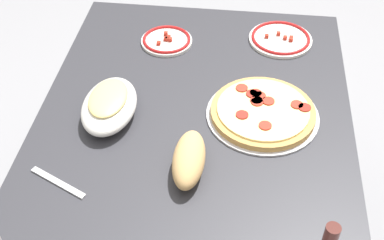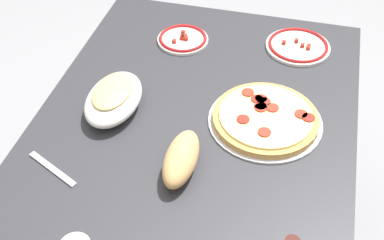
{
  "view_description": "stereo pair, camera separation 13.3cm",
  "coord_description": "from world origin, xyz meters",
  "px_view_note": "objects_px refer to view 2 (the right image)",
  "views": [
    {
      "loc": [
        1.01,
        0.12,
        1.72
      ],
      "look_at": [
        0.0,
        0.0,
        0.76
      ],
      "focal_mm": 48.18,
      "sensor_mm": 36.0,
      "label": 1
    },
    {
      "loc": [
        0.99,
        0.25,
        1.72
      ],
      "look_at": [
        0.0,
        0.0,
        0.76
      ],
      "focal_mm": 48.18,
      "sensor_mm": 36.0,
      "label": 2
    }
  ],
  "objects_px": {
    "dining_table": "(192,157)",
    "side_plate_far": "(298,46)",
    "bread_loaf": "(181,159)",
    "baked_pasta_dish": "(113,97)",
    "side_plate_near": "(183,39)",
    "pepperoni_pizza": "(265,118)"
  },
  "relations": [
    {
      "from": "bread_loaf",
      "to": "baked_pasta_dish",
      "type": "bearing_deg",
      "value": -125.49
    },
    {
      "from": "dining_table",
      "to": "side_plate_far",
      "type": "bearing_deg",
      "value": 151.66
    },
    {
      "from": "baked_pasta_dish",
      "to": "bread_loaf",
      "type": "bearing_deg",
      "value": 54.51
    },
    {
      "from": "pepperoni_pizza",
      "to": "baked_pasta_dish",
      "type": "distance_m",
      "value": 0.43
    },
    {
      "from": "side_plate_near",
      "to": "side_plate_far",
      "type": "distance_m",
      "value": 0.38
    },
    {
      "from": "dining_table",
      "to": "bread_loaf",
      "type": "bearing_deg",
      "value": 3.92
    },
    {
      "from": "side_plate_near",
      "to": "bread_loaf",
      "type": "xyz_separation_m",
      "value": [
        0.55,
        0.14,
        0.03
      ]
    },
    {
      "from": "dining_table",
      "to": "baked_pasta_dish",
      "type": "xyz_separation_m",
      "value": [
        -0.02,
        -0.24,
        0.16
      ]
    },
    {
      "from": "dining_table",
      "to": "pepperoni_pizza",
      "type": "distance_m",
      "value": 0.25
    },
    {
      "from": "baked_pasta_dish",
      "to": "bread_loaf",
      "type": "height_order",
      "value": "baked_pasta_dish"
    },
    {
      "from": "side_plate_near",
      "to": "baked_pasta_dish",
      "type": "bearing_deg",
      "value": -15.41
    },
    {
      "from": "dining_table",
      "to": "pepperoni_pizza",
      "type": "bearing_deg",
      "value": 110.73
    },
    {
      "from": "side_plate_far",
      "to": "pepperoni_pizza",
      "type": "bearing_deg",
      "value": -7.81
    },
    {
      "from": "bread_loaf",
      "to": "dining_table",
      "type": "bearing_deg",
      "value": -176.08
    },
    {
      "from": "baked_pasta_dish",
      "to": "side_plate_far",
      "type": "distance_m",
      "value": 0.64
    },
    {
      "from": "side_plate_near",
      "to": "bread_loaf",
      "type": "distance_m",
      "value": 0.57
    },
    {
      "from": "side_plate_far",
      "to": "bread_loaf",
      "type": "distance_m",
      "value": 0.65
    },
    {
      "from": "dining_table",
      "to": "side_plate_far",
      "type": "distance_m",
      "value": 0.53
    },
    {
      "from": "baked_pasta_dish",
      "to": "bread_loaf",
      "type": "distance_m",
      "value": 0.3
    },
    {
      "from": "pepperoni_pizza",
      "to": "side_plate_far",
      "type": "height_order",
      "value": "pepperoni_pizza"
    },
    {
      "from": "dining_table",
      "to": "pepperoni_pizza",
      "type": "relative_size",
      "value": 3.92
    },
    {
      "from": "dining_table",
      "to": "baked_pasta_dish",
      "type": "relative_size",
      "value": 5.22
    }
  ]
}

